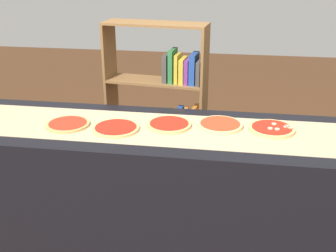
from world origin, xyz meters
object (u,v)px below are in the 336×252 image
object	(u,v)px
pizza_plain_1	(116,128)
pizza_plain_3	(220,125)
bookshelf	(169,109)
pizza_mushroom_4	(272,129)
pizza_plain_2	(169,124)
pizza_plain_0	(68,124)

from	to	relation	value
pizza_plain_1	pizza_plain_3	bearing A→B (deg)	13.56
bookshelf	pizza_plain_1	bearing A→B (deg)	-98.61
pizza_mushroom_4	pizza_plain_3	bearing A→B (deg)	177.26
pizza_plain_1	pizza_plain_2	bearing A→B (deg)	18.48
pizza_plain_3	pizza_plain_2	bearing A→B (deg)	-171.57
pizza_plain_0	pizza_plain_2	xyz separation A→B (m)	(0.58, 0.08, 0.00)
pizza_plain_1	pizza_plain_3	world-z (taller)	pizza_plain_3
pizza_plain_2	pizza_plain_3	xyz separation A→B (m)	(0.29, 0.04, -0.00)
pizza_plain_1	pizza_plain_0	bearing A→B (deg)	176.97
pizza_plain_0	pizza_mushroom_4	bearing A→B (deg)	5.44
pizza_plain_0	pizza_plain_1	world-z (taller)	same
pizza_plain_3	pizza_mushroom_4	distance (m)	0.29
pizza_plain_1	pizza_mushroom_4	distance (m)	0.88
pizza_plain_2	bookshelf	xyz separation A→B (m)	(-0.14, 0.90, -0.24)
pizza_plain_2	bookshelf	distance (m)	0.94
pizza_plain_0	pizza_plain_3	xyz separation A→B (m)	(0.87, 0.12, 0.00)
pizza_plain_0	pizza_plain_2	bearing A→B (deg)	8.01
pizza_plain_1	pizza_plain_2	world-z (taller)	pizza_plain_2
bookshelf	pizza_mushroom_4	bearing A→B (deg)	-50.37
pizza_plain_1	bookshelf	distance (m)	1.04
pizza_plain_0	pizza_plain_1	bearing A→B (deg)	-3.03
pizza_plain_1	bookshelf	size ratio (longest dim) A/B	0.20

